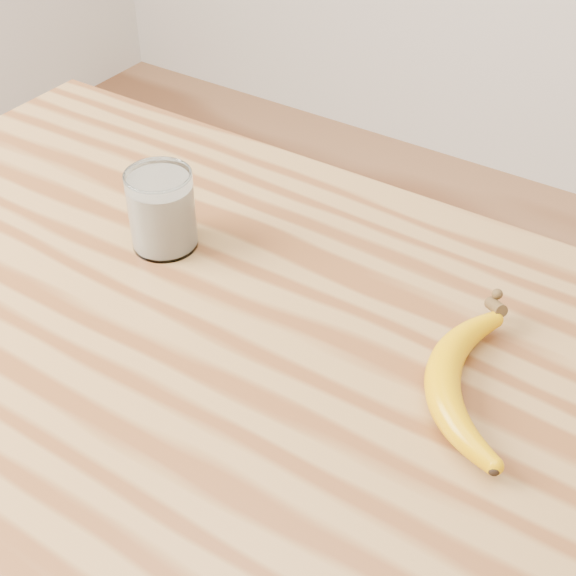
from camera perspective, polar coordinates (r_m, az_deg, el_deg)
The scene contains 3 objects.
table at distance 0.89m, azimuth -4.53°, elevation -11.93°, with size 1.20×0.80×0.90m.
smoothie_glass at distance 0.94m, azimuth -8.96°, elevation 5.41°, with size 0.08×0.08×0.10m.
banana at distance 0.78m, azimuth 10.85°, elevation -6.31°, with size 0.10×0.28×0.03m, color #D59500, non-canonical shape.
Camera 1 is at (0.36, -0.42, 1.47)m, focal length 50.00 mm.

